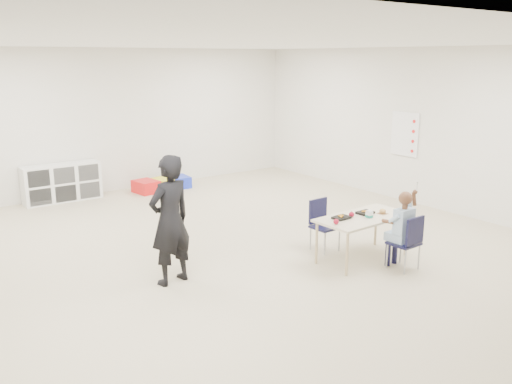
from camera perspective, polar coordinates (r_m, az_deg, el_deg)
room at (r=7.17m, az=-1.05°, el=4.22°), size 9.00×9.02×2.80m
table at (r=7.32m, az=11.15°, el=-4.72°), size 1.32×0.70×0.59m
chair_near at (r=7.10m, az=15.30°, el=-5.09°), size 0.36×0.34×0.71m
chair_far at (r=7.55m, az=7.30°, el=-3.55°), size 0.36×0.34×0.71m
child at (r=7.04m, az=15.41°, el=-3.51°), size 0.49×0.49×1.12m
lunch_tray_near at (r=7.35m, az=11.42°, el=-2.14°), size 0.23×0.17×0.03m
lunch_tray_far at (r=7.07m, az=8.98°, el=-2.68°), size 0.23×0.17×0.03m
milk_carton at (r=7.15m, az=11.83°, el=-2.32°), size 0.07×0.07×0.10m
bread_roll at (r=7.40m, az=13.18°, el=-1.98°), size 0.09×0.09×0.07m
apple_near at (r=7.16m, az=10.03°, el=-2.34°), size 0.07×0.07×0.07m
apple_far at (r=6.82m, az=8.43°, el=-3.10°), size 0.07×0.07×0.07m
cubby_shelf at (r=10.71m, az=-19.76°, el=0.94°), size 1.40×0.40×0.70m
rules_poster at (r=10.36m, az=15.39°, el=5.91°), size 0.02×0.60×0.80m
adult at (r=6.39m, az=-9.03°, el=-2.96°), size 0.63×0.48×1.55m
bin_red at (r=10.97m, az=-11.51°, el=0.56°), size 0.46×0.55×0.24m
bin_yellow at (r=11.17m, az=-9.67°, el=0.84°), size 0.45×0.53×0.23m
bin_blue at (r=11.32m, az=-8.10°, el=1.09°), size 0.40×0.50×0.23m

